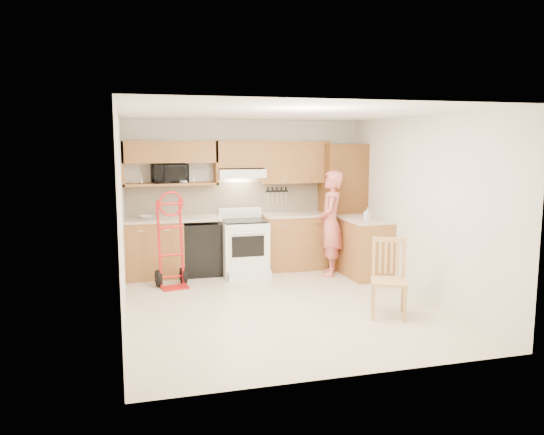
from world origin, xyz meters
name	(u,v)px	position (x,y,z in m)	size (l,w,h in m)	color
floor	(282,305)	(0.00, 0.00, -0.01)	(4.00, 4.50, 0.02)	beige
ceiling	(282,112)	(0.00, 0.00, 2.51)	(4.00, 4.50, 0.02)	white
wall_back	(245,195)	(0.00, 2.26, 1.25)	(4.00, 0.02, 2.50)	white
wall_front	(353,243)	(0.00, -2.26, 1.25)	(4.00, 0.02, 2.50)	white
wall_left	(121,217)	(-2.01, 0.00, 1.25)	(0.02, 4.50, 2.50)	white
wall_right	(421,206)	(2.01, 0.00, 1.25)	(0.02, 4.50, 2.50)	white
backsplash	(245,198)	(0.00, 2.23, 1.20)	(3.92, 0.03, 0.55)	beige
lower_cab_left	(154,249)	(-1.55, 1.95, 0.45)	(0.90, 0.60, 0.90)	olive
dishwasher	(201,248)	(-0.80, 1.95, 0.42)	(0.60, 0.60, 0.85)	black
lower_cab_right	(297,242)	(0.83, 1.95, 0.45)	(1.14, 0.60, 0.90)	olive
countertop_left	(172,219)	(-1.25, 1.95, 0.92)	(1.50, 0.63, 0.04)	#C0B29C
countertop_right	(297,215)	(0.83, 1.95, 0.92)	(1.14, 0.63, 0.04)	#C0B29C
cab_return_right	(364,248)	(1.70, 1.15, 0.45)	(0.60, 1.00, 0.90)	olive
countertop_return	(364,219)	(1.70, 1.15, 0.92)	(0.63, 1.00, 0.04)	#C0B29C
pantry_tall	(342,205)	(1.65, 1.95, 1.05)	(0.70, 0.60, 2.10)	brown
upper_cab_left	(170,152)	(-1.25, 2.08, 1.98)	(1.50, 0.33, 0.34)	olive
upper_shelf_mw	(171,184)	(-1.25, 2.08, 1.47)	(1.50, 0.33, 0.04)	olive
upper_cab_center	(240,154)	(-0.12, 2.08, 1.94)	(0.76, 0.33, 0.44)	olive
upper_cab_right	(295,162)	(0.83, 2.08, 1.80)	(1.14, 0.33, 0.70)	olive
range_hood	(241,173)	(-0.12, 2.02, 1.63)	(0.76, 0.46, 0.14)	white
knife_strip	(277,195)	(0.55, 2.21, 1.24)	(0.40, 0.05, 0.29)	black
microwave	(170,173)	(-1.27, 2.08, 1.64)	(0.55, 0.37, 0.31)	black
range	(245,243)	(-0.13, 1.68, 0.53)	(0.72, 0.94, 1.06)	white
person	(331,223)	(1.20, 1.35, 0.84)	(0.62, 0.40, 1.69)	#D0655D
hand_truck	(172,244)	(-1.32, 1.26, 0.64)	(0.51, 0.46, 1.29)	red
dining_chair	(389,279)	(1.14, -0.79, 0.48)	(0.43, 0.47, 0.96)	tan
soap_bottle	(367,213)	(1.70, 1.05, 1.03)	(0.08, 0.08, 0.18)	white
bowl	(147,217)	(-1.65, 1.95, 0.97)	(0.22, 0.22, 0.06)	white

